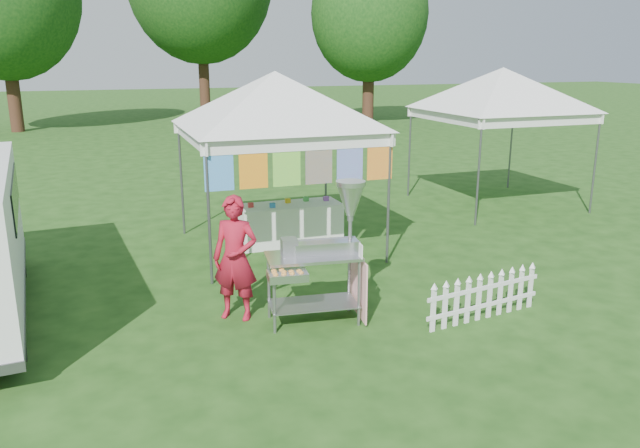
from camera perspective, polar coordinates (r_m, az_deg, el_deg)
name	(u,v)px	position (r m, az deg, el deg)	size (l,w,h in m)	color
ground	(357,325)	(7.86, 3.37, -9.22)	(120.00, 120.00, 0.00)	#1C4112
canopy_main	(275,72)	(10.46, -4.14, 13.72)	(4.24, 4.24, 3.45)	#59595E
canopy_right	(504,68)	(14.27, 16.43, 13.54)	(4.24, 4.24, 3.45)	#59595E
tree_right	(370,14)	(31.39, 4.57, 18.62)	(5.60, 5.60, 8.42)	#372014
donut_cart	(328,241)	(7.62, 0.76, -1.60)	(1.36, 0.84, 1.77)	gray
vendor	(235,258)	(7.86, -7.75, -3.12)	(0.58, 0.38, 1.59)	#A31428
picket_fence	(484,298)	(8.18, 14.78, -6.53)	(1.78, 0.29, 0.56)	white
display_table	(290,224)	(11.08, -2.79, 0.04)	(1.80, 0.70, 0.71)	white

